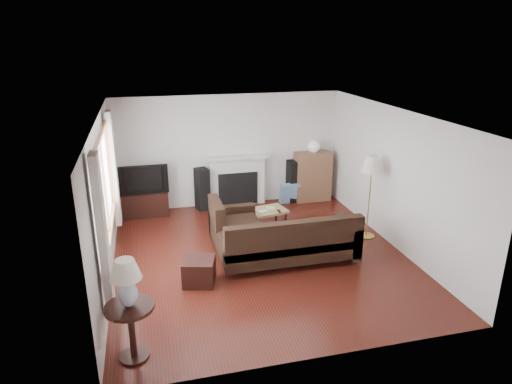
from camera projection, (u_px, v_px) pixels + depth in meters
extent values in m
cube|color=#4A1810|center=(260.00, 256.00, 8.04)|extent=(5.10, 5.60, 0.04)
cube|color=white|center=(261.00, 115.00, 7.22)|extent=(5.10, 5.60, 0.04)
cube|color=white|center=(229.00, 151.00, 10.15)|extent=(5.00, 0.04, 2.50)
cube|color=white|center=(322.00, 266.00, 5.11)|extent=(5.00, 0.04, 2.50)
cube|color=white|center=(104.00, 202.00, 7.06)|extent=(0.04, 5.50, 2.50)
cube|color=white|center=(395.00, 178.00, 8.21)|extent=(0.04, 5.50, 2.50)
cube|color=brown|center=(105.00, 187.00, 6.79)|extent=(0.12, 2.74, 1.54)
cube|color=beige|center=(103.00, 238.00, 5.45)|extent=(0.10, 0.35, 2.10)
cube|color=beige|center=(114.00, 169.00, 8.24)|extent=(0.10, 0.35, 2.10)
cube|color=white|center=(237.00, 180.00, 10.31)|extent=(1.40, 0.26, 1.15)
cube|color=black|center=(143.00, 204.00, 9.78)|extent=(1.05, 0.47, 0.52)
imported|color=black|center=(142.00, 178.00, 9.60)|extent=(1.08, 0.14, 0.62)
cube|color=black|center=(202.00, 189.00, 10.06)|extent=(0.33, 0.37, 0.94)
cube|color=black|center=(293.00, 181.00, 10.56)|extent=(0.28, 0.34, 0.97)
cube|color=brown|center=(312.00, 176.00, 10.61)|extent=(0.83, 0.40, 1.14)
sphere|color=white|center=(314.00, 147.00, 10.37)|extent=(0.27, 0.27, 0.27)
cube|color=black|center=(288.00, 239.00, 7.75)|extent=(2.54, 1.85, 0.82)
cube|color=#A3854E|center=(262.00, 219.00, 9.14)|extent=(1.07, 0.72, 0.38)
cube|color=black|center=(199.00, 271.00, 7.13)|extent=(0.59, 0.59, 0.41)
cube|color=#B29B3D|center=(369.00, 198.00, 8.56)|extent=(0.54, 0.54, 1.61)
cube|color=black|center=(132.00, 332.00, 5.42)|extent=(0.58, 0.58, 0.73)
cube|color=silver|center=(127.00, 283.00, 5.20)|extent=(0.36, 0.36, 0.59)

